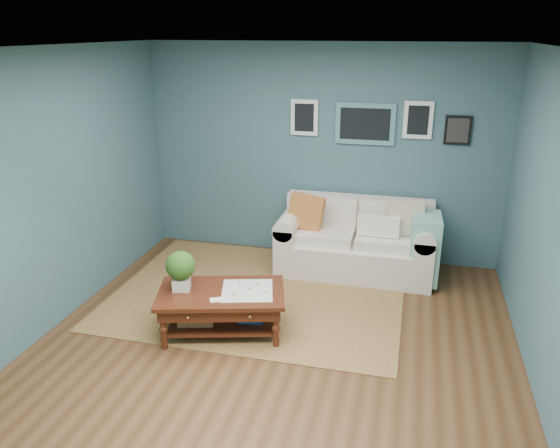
% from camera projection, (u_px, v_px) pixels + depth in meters
% --- Properties ---
extents(room_shell, '(5.00, 5.02, 2.70)m').
position_uv_depth(room_shell, '(274.00, 213.00, 4.64)').
color(room_shell, brown).
rests_on(room_shell, ground).
extents(area_rug, '(3.19, 2.55, 0.01)m').
position_uv_depth(area_rug, '(259.00, 293.00, 6.21)').
color(area_rug, brown).
rests_on(area_rug, ground).
extents(loveseat, '(1.91, 0.87, 0.98)m').
position_uv_depth(loveseat, '(362.00, 241.00, 6.63)').
color(loveseat, '#F0E1CE').
rests_on(loveseat, ground).
extents(coffee_table, '(1.35, 1.00, 0.85)m').
position_uv_depth(coffee_table, '(215.00, 298.00, 5.29)').
color(coffee_table, '#38170B').
rests_on(coffee_table, ground).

